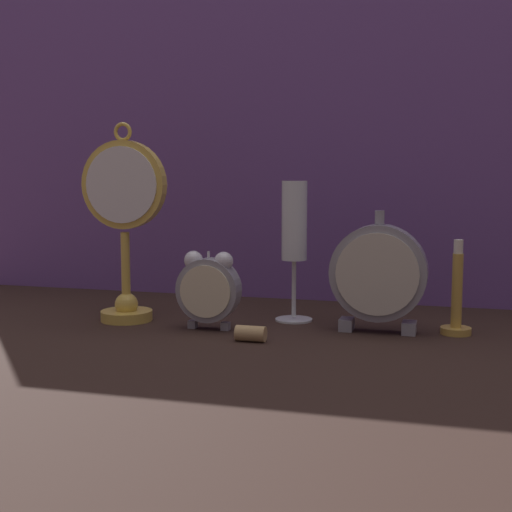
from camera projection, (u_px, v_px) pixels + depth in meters
name	position (u px, v px, depth m)	size (l,w,h in m)	color
ground_plane	(241.00, 337.00, 1.02)	(4.00, 4.00, 0.00)	black
fabric_backdrop_drape	(293.00, 98.00, 1.29)	(1.37, 0.01, 0.74)	#6B478E
pocket_watch_on_stand	(124.00, 222.00, 1.11)	(0.14, 0.08, 0.31)	gold
alarm_clock_twin_bell	(208.00, 286.00, 1.06)	(0.09, 0.03, 0.12)	gray
mantel_clock_silver	(378.00, 274.00, 1.03)	(0.14, 0.04, 0.18)	gray
champagne_flute	(294.00, 232.00, 1.11)	(0.06, 0.06, 0.22)	silver
brass_candlestick	(457.00, 304.00, 1.03)	(0.04, 0.04, 0.14)	gold
wine_cork	(251.00, 334.00, 0.99)	(0.02, 0.02, 0.04)	tan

